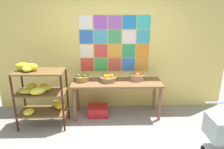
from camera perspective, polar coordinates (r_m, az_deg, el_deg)
name	(u,v)px	position (r m, az deg, el deg)	size (l,w,h in m)	color
back_wall_with_art	(111,42)	(4.35, -0.17, 9.04)	(4.94, 0.07, 2.93)	#EACF69
banana_shelf_unit	(39,90)	(3.98, -19.58, -4.00)	(0.88, 0.58, 1.23)	#3B150C
display_table	(117,86)	(4.14, 1.33, -3.21)	(1.78, 0.58, 0.74)	brown
fruit_basket_centre	(137,76)	(4.22, 6.96, -0.44)	(0.32, 0.32, 0.17)	#AC7E5A
fruit_basket_back_left	(108,78)	(4.11, -1.06, -0.95)	(0.34, 0.34, 0.16)	#95784A
fruit_basket_left	(82,78)	(4.18, -8.20, -0.88)	(0.31, 0.31, 0.15)	#A17B3E
produce_crate_under_table	(98,111)	(4.36, -3.88, -10.01)	(0.41, 0.33, 0.20)	red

